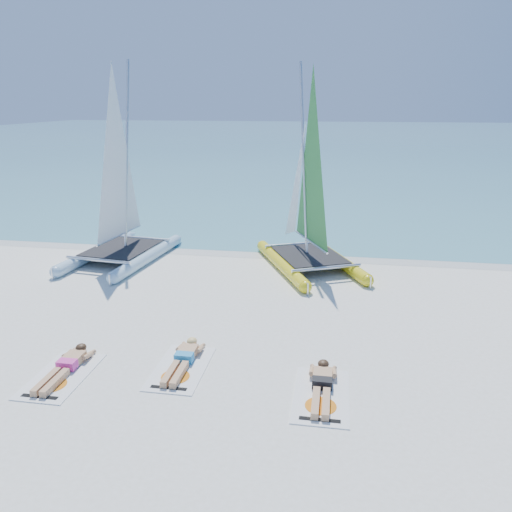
{
  "coord_description": "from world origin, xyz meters",
  "views": [
    {
      "loc": [
        2.77,
        -11.14,
        5.13
      ],
      "look_at": [
        0.74,
        1.2,
        1.23
      ],
      "focal_mm": 35.0,
      "sensor_mm": 36.0,
      "label": 1
    }
  ],
  "objects_px": {
    "catamaran_yellow": "(306,201)",
    "sunbather_a": "(66,366)",
    "catamaran_blue": "(119,201)",
    "towel_a": "(62,376)",
    "sunbather_c": "(322,384)",
    "sunbather_b": "(183,359)",
    "towel_c": "(321,395)",
    "towel_b": "(181,368)"
  },
  "relations": [
    {
      "from": "catamaran_blue",
      "to": "towel_c",
      "type": "relative_size",
      "value": 3.58
    },
    {
      "from": "towel_a",
      "to": "catamaran_blue",
      "type": "bearing_deg",
      "value": 104.52
    },
    {
      "from": "sunbather_a",
      "to": "towel_b",
      "type": "bearing_deg",
      "value": 11.81
    },
    {
      "from": "towel_a",
      "to": "towel_c",
      "type": "xyz_separation_m",
      "value": [
        5.03,
        0.14,
        0.0
      ]
    },
    {
      "from": "catamaran_yellow",
      "to": "sunbather_a",
      "type": "xyz_separation_m",
      "value": [
        -4.15,
        -7.74,
        -1.93
      ]
    },
    {
      "from": "sunbather_a",
      "to": "catamaran_blue",
      "type": "bearing_deg",
      "value": 104.9
    },
    {
      "from": "sunbather_a",
      "to": "sunbather_c",
      "type": "relative_size",
      "value": 1.0
    },
    {
      "from": "catamaran_yellow",
      "to": "towel_b",
      "type": "relative_size",
      "value": 3.52
    },
    {
      "from": "towel_b",
      "to": "sunbather_b",
      "type": "bearing_deg",
      "value": 90.0
    },
    {
      "from": "towel_b",
      "to": "towel_c",
      "type": "height_order",
      "value": "same"
    },
    {
      "from": "catamaran_yellow",
      "to": "catamaran_blue",
      "type": "bearing_deg",
      "value": 160.71
    },
    {
      "from": "towel_c",
      "to": "sunbather_c",
      "type": "height_order",
      "value": "sunbather_c"
    },
    {
      "from": "catamaran_blue",
      "to": "sunbather_c",
      "type": "height_order",
      "value": "catamaran_blue"
    },
    {
      "from": "catamaran_blue",
      "to": "towel_a",
      "type": "relative_size",
      "value": 3.58
    },
    {
      "from": "sunbather_a",
      "to": "sunbather_c",
      "type": "height_order",
      "value": "same"
    },
    {
      "from": "catamaran_yellow",
      "to": "sunbather_b",
      "type": "distance_m",
      "value": 7.59
    },
    {
      "from": "towel_a",
      "to": "sunbather_a",
      "type": "distance_m",
      "value": 0.22
    },
    {
      "from": "towel_b",
      "to": "sunbather_c",
      "type": "relative_size",
      "value": 1.07
    },
    {
      "from": "sunbather_a",
      "to": "sunbather_b",
      "type": "xyz_separation_m",
      "value": [
        2.21,
        0.65,
        0.0
      ]
    },
    {
      "from": "catamaran_blue",
      "to": "towel_a",
      "type": "distance_m",
      "value": 7.82
    },
    {
      "from": "sunbather_a",
      "to": "sunbather_b",
      "type": "distance_m",
      "value": 2.3
    },
    {
      "from": "catamaran_blue",
      "to": "sunbather_b",
      "type": "xyz_separation_m",
      "value": [
        4.11,
        -6.48,
        -1.86
      ]
    },
    {
      "from": "towel_c",
      "to": "towel_b",
      "type": "bearing_deg",
      "value": 169.59
    },
    {
      "from": "catamaran_yellow",
      "to": "towel_c",
      "type": "height_order",
      "value": "catamaran_yellow"
    },
    {
      "from": "catamaran_yellow",
      "to": "sunbather_b",
      "type": "relative_size",
      "value": 3.77
    },
    {
      "from": "towel_a",
      "to": "sunbather_a",
      "type": "xyz_separation_m",
      "value": [
        0.0,
        0.19,
        0.11
      ]
    },
    {
      "from": "towel_a",
      "to": "sunbather_c",
      "type": "distance_m",
      "value": 5.04
    },
    {
      "from": "catamaran_yellow",
      "to": "sunbather_c",
      "type": "xyz_separation_m",
      "value": [
        0.88,
        -7.6,
        -1.93
      ]
    },
    {
      "from": "catamaran_yellow",
      "to": "sunbather_a",
      "type": "bearing_deg",
      "value": -143.2
    },
    {
      "from": "towel_b",
      "to": "sunbather_c",
      "type": "height_order",
      "value": "sunbather_c"
    },
    {
      "from": "towel_b",
      "to": "sunbather_c",
      "type": "bearing_deg",
      "value": -6.6
    },
    {
      "from": "catamaran_blue",
      "to": "towel_c",
      "type": "height_order",
      "value": "catamaran_blue"
    },
    {
      "from": "towel_a",
      "to": "sunbather_b",
      "type": "bearing_deg",
      "value": 20.96
    },
    {
      "from": "sunbather_a",
      "to": "towel_b",
      "type": "xyz_separation_m",
      "value": [
        2.21,
        0.46,
        -0.11
      ]
    },
    {
      "from": "catamaran_blue",
      "to": "towel_b",
      "type": "relative_size",
      "value": 3.58
    },
    {
      "from": "sunbather_b",
      "to": "catamaran_blue",
      "type": "bearing_deg",
      "value": 122.36
    },
    {
      "from": "towel_a",
      "to": "towel_b",
      "type": "height_order",
      "value": "same"
    },
    {
      "from": "sunbather_b",
      "to": "towel_c",
      "type": "distance_m",
      "value": 2.91
    },
    {
      "from": "catamaran_blue",
      "to": "sunbather_b",
      "type": "bearing_deg",
      "value": -50.88
    },
    {
      "from": "towel_a",
      "to": "sunbather_b",
      "type": "xyz_separation_m",
      "value": [
        2.21,
        0.85,
        0.11
      ]
    },
    {
      "from": "sunbather_a",
      "to": "towel_c",
      "type": "height_order",
      "value": "sunbather_a"
    },
    {
      "from": "catamaran_yellow",
      "to": "sunbather_a",
      "type": "height_order",
      "value": "catamaran_yellow"
    }
  ]
}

